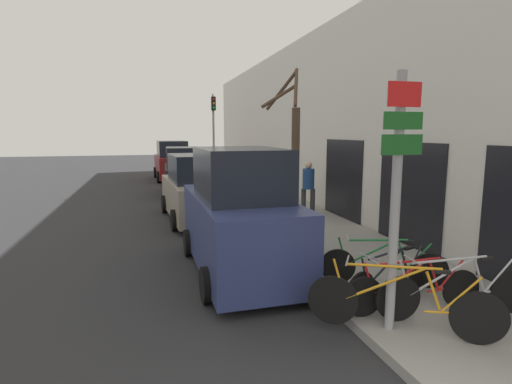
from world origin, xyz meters
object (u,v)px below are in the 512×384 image
bicycle_1 (456,291)px  signpost (396,195)px  parked_car_0 (239,218)px  parked_car_3 (172,162)px  bicycle_4 (383,265)px  parked_car_1 (198,190)px  parked_car_2 (184,173)px  bicycle_2 (414,289)px  pedestrian_near (308,184)px  bicycle_0 (402,304)px  street_tree (294,165)px  traffic_light (214,128)px  bicycle_3 (392,277)px

bicycle_1 → signpost: bearing=99.7°
parked_car_0 → parked_car_3: bearing=90.2°
bicycle_1 → bicycle_4: bicycle_1 is taller
parked_car_1 → parked_car_2: parked_car_2 is taller
bicycle_2 → pedestrian_near: size_ratio=1.27×
bicycle_4 → parked_car_2: size_ratio=0.47×
signpost → bicycle_0: (0.06, -0.17, -1.47)m
parked_car_0 → parked_car_2: size_ratio=1.00×
bicycle_4 → street_tree: size_ratio=0.49×
parked_car_0 → traffic_light: 11.89m
bicycle_1 → pedestrian_near: (0.86, 7.56, 0.61)m
pedestrian_near → street_tree: street_tree is taller
parked_car_1 → bicycle_2: bearing=-78.2°
bicycle_3 → parked_car_2: bearing=-9.5°
parked_car_0 → pedestrian_near: size_ratio=2.51×
parked_car_3 → parked_car_2: bearing=-90.5°
signpost → parked_car_0: (-1.40, 3.17, -0.89)m
parked_car_0 → parked_car_2: bearing=89.8°
bicycle_2 → bicycle_4: (0.18, 1.07, 0.01)m
bicycle_2 → street_tree: (-0.38, 4.09, 1.54)m
bicycle_2 → bicycle_4: bearing=-4.1°
bicycle_0 → bicycle_3: bearing=4.7°
signpost → bicycle_0: 1.48m
bicycle_0 → parked_car_0: (-1.47, 3.33, 0.58)m
bicycle_2 → traffic_light: (-0.58, 14.47, 2.52)m
bicycle_0 → parked_car_0: 3.69m
bicycle_0 → parked_car_3: 20.23m
bicycle_4 → parked_car_0: 2.88m
bicycle_1 → parked_car_3: 20.14m
parked_car_0 → bicycle_2: bearing=-54.9°
parked_car_0 → pedestrian_near: (3.38, 4.44, 0.01)m
bicycle_0 → bicycle_4: bearing=7.9°
signpost → pedestrian_near: 7.91m
parked_car_3 → traffic_light: size_ratio=1.03×
pedestrian_near → street_tree: (-1.73, -3.16, 0.91)m
bicycle_0 → bicycle_1: 1.07m
bicycle_0 → parked_car_2: bearing=39.2°
parked_car_0 → pedestrian_near: 5.58m
street_tree → traffic_light: 10.42m
bicycle_2 → bicycle_4: size_ratio=1.09×
bicycle_1 → parked_car_2: parked_car_2 is taller
bicycle_2 → bicycle_4: bicycle_4 is taller
parked_car_3 → street_tree: bearing=-85.1°
bicycle_1 → traffic_light: 15.01m
parked_car_1 → street_tree: 4.50m
traffic_light → parked_car_0: bearing=-97.1°
bicycle_1 → bicycle_2: 0.57m
parked_car_0 → street_tree: (1.65, 1.27, 0.92)m
bicycle_1 → parked_car_3: (-2.77, 19.94, 0.51)m
bicycle_2 → bicycle_0: bearing=137.6°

